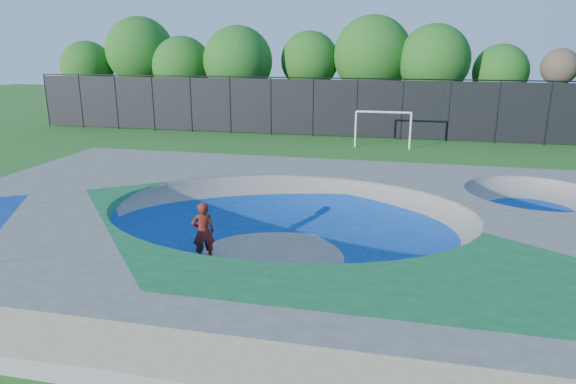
% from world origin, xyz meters
% --- Properties ---
extents(ground, '(120.00, 120.00, 0.00)m').
position_xyz_m(ground, '(0.00, 0.00, 0.00)').
color(ground, '#27631B').
rests_on(ground, ground).
extents(skate_deck, '(22.00, 14.00, 1.50)m').
position_xyz_m(skate_deck, '(0.00, 0.00, 0.75)').
color(skate_deck, gray).
rests_on(skate_deck, ground).
extents(skater, '(0.79, 0.71, 1.80)m').
position_xyz_m(skater, '(-2.31, -1.00, 0.90)').
color(skater, red).
rests_on(skater, ground).
extents(skateboard, '(0.80, 0.53, 0.05)m').
position_xyz_m(skateboard, '(-2.31, -1.00, 0.03)').
color(skateboard, black).
rests_on(skateboard, ground).
extents(soccer_goal, '(3.44, 0.12, 2.27)m').
position_xyz_m(soccer_goal, '(1.94, 17.74, 1.58)').
color(soccer_goal, white).
rests_on(soccer_goal, ground).
extents(fence, '(48.09, 0.09, 4.04)m').
position_xyz_m(fence, '(0.00, 21.00, 2.10)').
color(fence, black).
rests_on(fence, ground).
extents(treeline, '(52.75, 7.73, 8.51)m').
position_xyz_m(treeline, '(-1.98, 26.17, 5.05)').
color(treeline, '#463423').
rests_on(treeline, ground).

